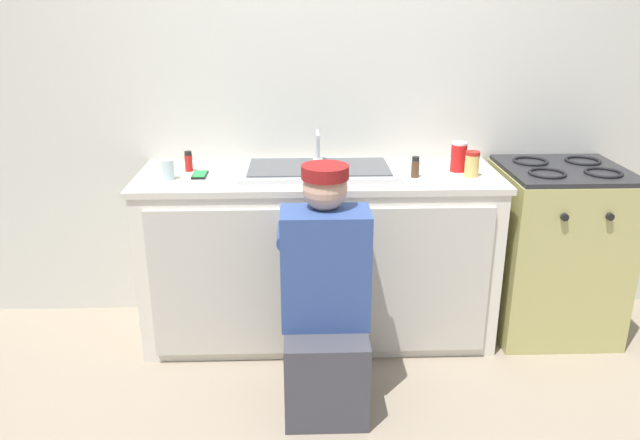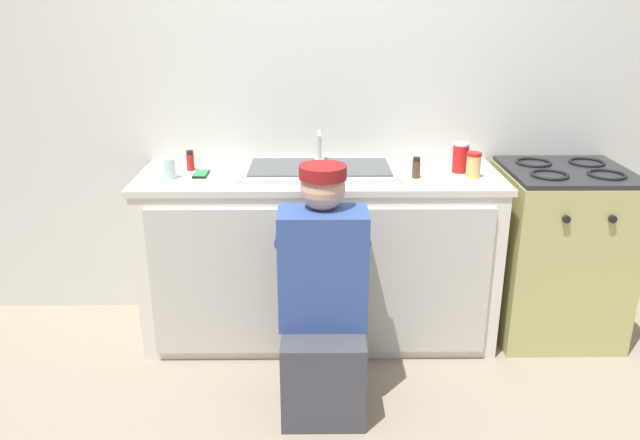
{
  "view_description": "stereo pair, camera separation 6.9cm",
  "coord_description": "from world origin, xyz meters",
  "px_view_note": "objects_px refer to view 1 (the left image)",
  "views": [
    {
      "loc": [
        -0.1,
        -2.77,
        1.77
      ],
      "look_at": [
        0.0,
        0.1,
        0.73
      ],
      "focal_mm": 35.0,
      "sensor_mm": 36.0,
      "label": 1
    },
    {
      "loc": [
        -0.03,
        -2.77,
        1.77
      ],
      "look_at": [
        0.0,
        0.1,
        0.73
      ],
      "focal_mm": 35.0,
      "sensor_mm": 36.0,
      "label": 2
    }
  ],
  "objects_px": {
    "stove_range": "(554,250)",
    "spice_bottle_red": "(189,162)",
    "plumber_person": "(325,311)",
    "condiment_jar": "(472,164)",
    "sink_double_basin": "(319,170)",
    "water_glass": "(168,170)",
    "spice_bottle_pepper": "(415,167)",
    "cell_phone": "(200,175)",
    "soda_cup_red": "(459,157)"
  },
  "relations": [
    {
      "from": "stove_range",
      "to": "spice_bottle_red",
      "type": "xyz_separation_m",
      "value": [
        -1.95,
        0.07,
        0.49
      ]
    },
    {
      "from": "plumber_person",
      "to": "spice_bottle_red",
      "type": "height_order",
      "value": "plumber_person"
    },
    {
      "from": "plumber_person",
      "to": "condiment_jar",
      "type": "relative_size",
      "value": 8.63
    },
    {
      "from": "sink_double_basin",
      "to": "stove_range",
      "type": "relative_size",
      "value": 0.85
    },
    {
      "from": "water_glass",
      "to": "spice_bottle_red",
      "type": "distance_m",
      "value": 0.17
    },
    {
      "from": "spice_bottle_red",
      "to": "spice_bottle_pepper",
      "type": "bearing_deg",
      "value": -7.6
    },
    {
      "from": "cell_phone",
      "to": "water_glass",
      "type": "bearing_deg",
      "value": -157.12
    },
    {
      "from": "stove_range",
      "to": "soda_cup_red",
      "type": "height_order",
      "value": "soda_cup_red"
    },
    {
      "from": "condiment_jar",
      "to": "spice_bottle_pepper",
      "type": "bearing_deg",
      "value": -179.04
    },
    {
      "from": "plumber_person",
      "to": "soda_cup_red",
      "type": "relative_size",
      "value": 7.26
    },
    {
      "from": "spice_bottle_pepper",
      "to": "water_glass",
      "type": "distance_m",
      "value": 1.22
    },
    {
      "from": "condiment_jar",
      "to": "cell_phone",
      "type": "bearing_deg",
      "value": 177.63
    },
    {
      "from": "plumber_person",
      "to": "soda_cup_red",
      "type": "xyz_separation_m",
      "value": [
        0.71,
        0.67,
        0.52
      ]
    },
    {
      "from": "sink_double_basin",
      "to": "stove_range",
      "type": "height_order",
      "value": "sink_double_basin"
    },
    {
      "from": "spice_bottle_pepper",
      "to": "water_glass",
      "type": "height_order",
      "value": "spice_bottle_pepper"
    },
    {
      "from": "sink_double_basin",
      "to": "condiment_jar",
      "type": "xyz_separation_m",
      "value": [
        0.76,
        -0.08,
        0.05
      ]
    },
    {
      "from": "water_glass",
      "to": "spice_bottle_red",
      "type": "height_order",
      "value": "spice_bottle_red"
    },
    {
      "from": "soda_cup_red",
      "to": "condiment_jar",
      "type": "relative_size",
      "value": 1.19
    },
    {
      "from": "stove_range",
      "to": "soda_cup_red",
      "type": "xyz_separation_m",
      "value": [
        -0.56,
        0.02,
        0.52
      ]
    },
    {
      "from": "plumber_person",
      "to": "spice_bottle_pepper",
      "type": "relative_size",
      "value": 10.52
    },
    {
      "from": "stove_range",
      "to": "spice_bottle_pepper",
      "type": "height_order",
      "value": "spice_bottle_pepper"
    },
    {
      "from": "stove_range",
      "to": "condiment_jar",
      "type": "relative_size",
      "value": 7.33
    },
    {
      "from": "sink_double_basin",
      "to": "plumber_person",
      "type": "xyz_separation_m",
      "value": [
        0.01,
        -0.65,
        -0.47
      ]
    },
    {
      "from": "stove_range",
      "to": "plumber_person",
      "type": "distance_m",
      "value": 1.42
    },
    {
      "from": "spice_bottle_red",
      "to": "water_glass",
      "type": "bearing_deg",
      "value": -116.17
    },
    {
      "from": "stove_range",
      "to": "cell_phone",
      "type": "bearing_deg",
      "value": -179.25
    },
    {
      "from": "plumber_person",
      "to": "condiment_jar",
      "type": "distance_m",
      "value": 1.07
    },
    {
      "from": "spice_bottle_pepper",
      "to": "sink_double_basin",
      "type": "bearing_deg",
      "value": 169.59
    },
    {
      "from": "water_glass",
      "to": "soda_cup_red",
      "type": "height_order",
      "value": "soda_cup_red"
    },
    {
      "from": "cell_phone",
      "to": "water_glass",
      "type": "height_order",
      "value": "water_glass"
    },
    {
      "from": "cell_phone",
      "to": "spice_bottle_red",
      "type": "xyz_separation_m",
      "value": [
        -0.07,
        0.09,
        0.04
      ]
    },
    {
      "from": "spice_bottle_red",
      "to": "condiment_jar",
      "type": "bearing_deg",
      "value": -5.91
    },
    {
      "from": "stove_range",
      "to": "condiment_jar",
      "type": "height_order",
      "value": "condiment_jar"
    },
    {
      "from": "spice_bottle_pepper",
      "to": "soda_cup_red",
      "type": "distance_m",
      "value": 0.26
    },
    {
      "from": "spice_bottle_red",
      "to": "stove_range",
      "type": "bearing_deg",
      "value": -1.98
    },
    {
      "from": "sink_double_basin",
      "to": "spice_bottle_red",
      "type": "bearing_deg",
      "value": 174.44
    },
    {
      "from": "plumber_person",
      "to": "water_glass",
      "type": "bearing_deg",
      "value": 143.26
    },
    {
      "from": "condiment_jar",
      "to": "spice_bottle_red",
      "type": "xyz_separation_m",
      "value": [
        -1.43,
        0.15,
        -0.01
      ]
    },
    {
      "from": "soda_cup_red",
      "to": "spice_bottle_red",
      "type": "bearing_deg",
      "value": 178.03
    },
    {
      "from": "spice_bottle_pepper",
      "to": "stove_range",
      "type": "bearing_deg",
      "value": 6.14
    },
    {
      "from": "plumber_person",
      "to": "sink_double_basin",
      "type": "bearing_deg",
      "value": 90.71
    },
    {
      "from": "soda_cup_red",
      "to": "spice_bottle_pepper",
      "type": "bearing_deg",
      "value": -156.42
    },
    {
      "from": "cell_phone",
      "to": "plumber_person",
      "type": "bearing_deg",
      "value": -45.66
    },
    {
      "from": "stove_range",
      "to": "water_glass",
      "type": "height_order",
      "value": "water_glass"
    },
    {
      "from": "spice_bottle_pepper",
      "to": "soda_cup_red",
      "type": "xyz_separation_m",
      "value": [
        0.24,
        0.11,
        0.02
      ]
    },
    {
      "from": "cell_phone",
      "to": "soda_cup_red",
      "type": "xyz_separation_m",
      "value": [
        1.32,
        0.04,
        0.07
      ]
    },
    {
      "from": "sink_double_basin",
      "to": "water_glass",
      "type": "height_order",
      "value": "sink_double_basin"
    },
    {
      "from": "spice_bottle_red",
      "to": "sink_double_basin",
      "type": "bearing_deg",
      "value": -5.56
    },
    {
      "from": "sink_double_basin",
      "to": "spice_bottle_pepper",
      "type": "xyz_separation_m",
      "value": [
        0.48,
        -0.09,
        0.03
      ]
    },
    {
      "from": "spice_bottle_pepper",
      "to": "soda_cup_red",
      "type": "relative_size",
      "value": 0.69
    }
  ]
}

